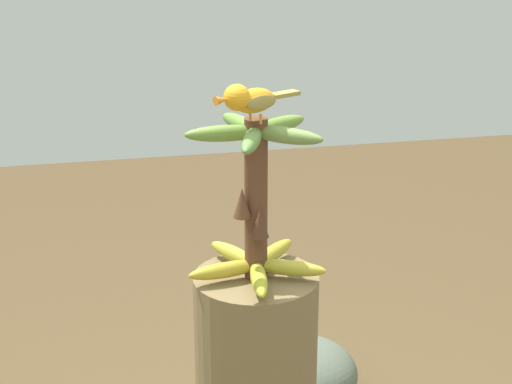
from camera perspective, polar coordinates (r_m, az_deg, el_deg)
banana_bunch at (r=1.66m, az=-0.03°, el=-0.59°), size 0.28×0.28×0.33m
perched_bird at (r=1.57m, az=-0.50°, el=6.29°), size 0.10×0.18×0.08m
garden_rock at (r=3.03m, az=3.40°, el=-12.15°), size 0.38×0.37×0.23m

